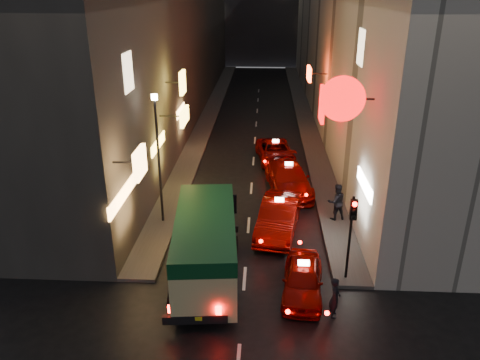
% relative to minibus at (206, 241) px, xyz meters
% --- Properties ---
extents(building_left, '(7.45, 52.12, 18.00)m').
position_rel_minibus_xyz_m(building_left, '(-6.50, 25.58, 7.27)').
color(building_left, '#3A3835').
rests_on(building_left, ground).
extents(building_right, '(8.17, 52.00, 18.00)m').
position_rel_minibus_xyz_m(building_right, '(9.50, 25.58, 7.27)').
color(building_right, beige).
rests_on(building_right, ground).
extents(sidewalk_left, '(1.50, 52.00, 0.15)m').
position_rel_minibus_xyz_m(sidewalk_left, '(-2.75, 25.59, -1.66)').
color(sidewalk_left, '#4C4946').
rests_on(sidewalk_left, ground).
extents(sidewalk_right, '(1.50, 52.00, 0.15)m').
position_rel_minibus_xyz_m(sidewalk_right, '(5.75, 25.59, -1.66)').
color(sidewalk_right, '#4C4946').
rests_on(sidewalk_right, ground).
extents(minibus, '(2.82, 6.56, 2.74)m').
position_rel_minibus_xyz_m(minibus, '(0.00, 0.00, 0.00)').
color(minibus, beige).
rests_on(minibus, ground).
extents(taxi_near, '(2.33, 4.76, 1.63)m').
position_rel_minibus_xyz_m(taxi_near, '(3.72, -0.76, -1.00)').
color(taxi_near, '#800501').
rests_on(taxi_near, ground).
extents(taxi_second, '(3.28, 6.06, 2.00)m').
position_rel_minibus_xyz_m(taxi_second, '(2.93, 4.04, -0.82)').
color(taxi_second, '#800501').
rests_on(taxi_second, ground).
extents(taxi_third, '(3.08, 5.96, 1.98)m').
position_rel_minibus_xyz_m(taxi_third, '(3.59, 8.84, -0.83)').
color(taxi_third, '#800501').
rests_on(taxi_third, ground).
extents(taxi_far, '(2.64, 5.09, 1.72)m').
position_rel_minibus_xyz_m(taxi_far, '(2.94, 13.64, -0.96)').
color(taxi_far, '#800501').
rests_on(taxi_far, ground).
extents(pedestrian_crossing, '(0.44, 0.62, 1.75)m').
position_rel_minibus_xyz_m(pedestrian_crossing, '(4.74, -2.01, -0.86)').
color(pedestrian_crossing, black).
rests_on(pedestrian_crossing, ground).
extents(pedestrian_sidewalk, '(0.88, 0.67, 2.09)m').
position_rel_minibus_xyz_m(pedestrian_sidewalk, '(5.75, 5.20, -0.54)').
color(pedestrian_sidewalk, black).
rests_on(pedestrian_sidewalk, sidewalk_right).
extents(traffic_light, '(0.26, 0.43, 3.50)m').
position_rel_minibus_xyz_m(traffic_light, '(5.50, 0.06, 0.95)').
color(traffic_light, black).
rests_on(traffic_light, sidewalk_right).
extents(lamp_post, '(0.28, 0.28, 6.22)m').
position_rel_minibus_xyz_m(lamp_post, '(-2.70, 4.59, 1.99)').
color(lamp_post, black).
rests_on(lamp_post, sidewalk_left).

